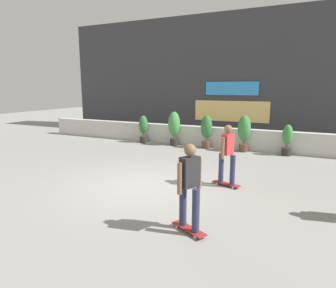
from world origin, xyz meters
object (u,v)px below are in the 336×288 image
(potted_plant_1, at_px, (174,126))
(potted_plant_2, at_px, (206,129))
(skater_far_right, at_px, (227,153))
(potted_plant_3, at_px, (244,131))
(skater_foreground, at_px, (190,184))
(potted_plant_0, at_px, (143,128))
(potted_plant_4, at_px, (287,139))

(potted_plant_1, distance_m, potted_plant_2, 1.57)
(skater_far_right, bearing_deg, potted_plant_3, 95.90)
(potted_plant_2, distance_m, skater_far_right, 5.13)
(potted_plant_1, height_order, skater_foreground, skater_foreground)
(potted_plant_0, xyz_separation_m, potted_plant_1, (1.63, 0.00, 0.18))
(potted_plant_3, bearing_deg, potted_plant_0, 180.00)
(potted_plant_0, height_order, potted_plant_4, potted_plant_0)
(potted_plant_1, bearing_deg, potted_plant_3, -0.00)
(potted_plant_3, bearing_deg, skater_far_right, -84.10)
(potted_plant_0, distance_m, skater_foreground, 9.29)
(potted_plant_3, relative_size, skater_far_right, 0.90)
(potted_plant_4, relative_size, skater_foreground, 0.73)
(potted_plant_2, bearing_deg, potted_plant_3, 0.00)
(potted_plant_1, relative_size, skater_far_right, 0.93)
(potted_plant_1, relative_size, potted_plant_3, 1.03)
(potted_plant_2, bearing_deg, potted_plant_4, 0.00)
(potted_plant_4, bearing_deg, potted_plant_1, 180.00)
(potted_plant_3, distance_m, potted_plant_4, 1.71)
(potted_plant_4, height_order, skater_far_right, skater_far_right)
(potted_plant_3, bearing_deg, potted_plant_4, 0.00)
(potted_plant_3, distance_m, skater_foreground, 7.61)
(potted_plant_3, xyz_separation_m, skater_far_right, (0.48, -4.67, 0.05))
(potted_plant_1, distance_m, potted_plant_3, 3.20)
(potted_plant_2, height_order, potted_plant_3, potted_plant_3)
(potted_plant_0, xyz_separation_m, potted_plant_2, (3.20, -0.00, 0.11))
(potted_plant_4, height_order, skater_foreground, skater_foreground)
(potted_plant_4, bearing_deg, potted_plant_3, -180.00)
(potted_plant_2, distance_m, skater_foreground, 7.89)
(skater_far_right, bearing_deg, potted_plant_4, 75.47)
(potted_plant_2, relative_size, skater_foreground, 0.86)
(potted_plant_2, bearing_deg, skater_foreground, -74.11)
(potted_plant_0, xyz_separation_m, skater_far_right, (5.32, -4.67, 0.20))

